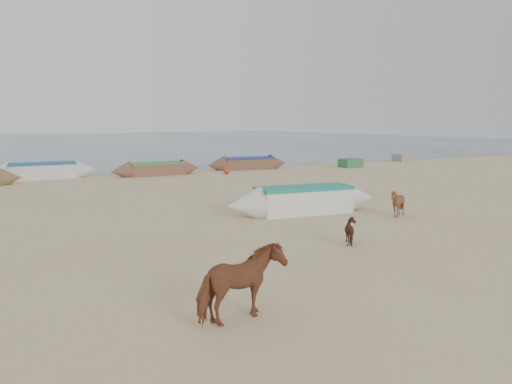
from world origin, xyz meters
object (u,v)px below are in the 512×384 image
cow_adult (241,284)px  near_canoe (304,200)px  calf_right (353,231)px  calf_front (397,203)px

cow_adult → near_canoe: (6.49, 8.03, -0.16)m
cow_adult → calf_right: bearing=-67.3°
calf_front → calf_right: 4.64m
cow_adult → calf_front: (9.09, 5.90, -0.16)m
calf_front → near_canoe: bearing=-115.3°
calf_front → calf_right: calf_front is taller
near_canoe → calf_front: bearing=-33.7°
cow_adult → calf_front: bearing=-68.2°
cow_adult → calf_front: size_ratio=1.56×
near_canoe → cow_adult: bearing=-123.3°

